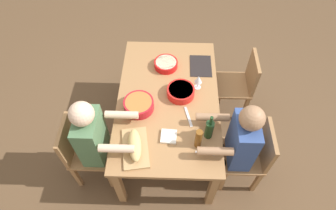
{
  "coord_description": "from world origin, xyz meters",
  "views": [
    {
      "loc": [
        -1.72,
        -0.05,
        2.97
      ],
      "look_at": [
        0.0,
        0.0,
        0.63
      ],
      "focal_mm": 30.47,
      "sensor_mm": 36.0,
      "label": 1
    }
  ],
  "objects_px": {
    "dining_table": "(168,103)",
    "cutting_board": "(135,148)",
    "chair_near_right": "(240,83)",
    "diner_near_left": "(237,143)",
    "serving_bowl_pasta": "(166,64)",
    "bread_loaf": "(135,145)",
    "chair_far_left": "(82,149)",
    "wine_bottle": "(209,129)",
    "chair_near_left": "(252,154)",
    "wine_glass": "(198,80)",
    "napkin_stack": "(169,136)",
    "beer_bottle": "(198,139)",
    "serving_bowl_fruit": "(139,105)",
    "diner_far_left": "(97,139)",
    "serving_bowl_salad": "(181,91)"
  },
  "relations": [
    {
      "from": "diner_near_left",
      "to": "serving_bowl_salad",
      "type": "bearing_deg",
      "value": 45.51
    },
    {
      "from": "serving_bowl_fruit",
      "to": "chair_near_left",
      "type": "bearing_deg",
      "value": -106.54
    },
    {
      "from": "dining_table",
      "to": "serving_bowl_pasta",
      "type": "xyz_separation_m",
      "value": [
        0.44,
        0.04,
        0.12
      ]
    },
    {
      "from": "diner_near_left",
      "to": "serving_bowl_pasta",
      "type": "relative_size",
      "value": 4.8
    },
    {
      "from": "diner_far_left",
      "to": "chair_near_left",
      "type": "bearing_deg",
      "value": -90.0
    },
    {
      "from": "serving_bowl_fruit",
      "to": "wine_bottle",
      "type": "height_order",
      "value": "wine_bottle"
    },
    {
      "from": "chair_far_left",
      "to": "cutting_board",
      "type": "xyz_separation_m",
      "value": [
        -0.11,
        -0.56,
        0.27
      ]
    },
    {
      "from": "wine_bottle",
      "to": "beer_bottle",
      "type": "xyz_separation_m",
      "value": [
        -0.1,
        0.1,
        0.0
      ]
    },
    {
      "from": "napkin_stack",
      "to": "chair_near_right",
      "type": "bearing_deg",
      "value": -41.94
    },
    {
      "from": "dining_table",
      "to": "chair_far_left",
      "type": "distance_m",
      "value": 0.95
    },
    {
      "from": "chair_near_left",
      "to": "diner_near_left",
      "type": "distance_m",
      "value": 0.28
    },
    {
      "from": "diner_near_left",
      "to": "serving_bowl_fruit",
      "type": "distance_m",
      "value": 0.97
    },
    {
      "from": "beer_bottle",
      "to": "wine_glass",
      "type": "relative_size",
      "value": 1.33
    },
    {
      "from": "chair_near_right",
      "to": "chair_far_left",
      "type": "bearing_deg",
      "value": 118.83
    },
    {
      "from": "chair_far_left",
      "to": "cutting_board",
      "type": "distance_m",
      "value": 0.63
    },
    {
      "from": "serving_bowl_pasta",
      "to": "beer_bottle",
      "type": "distance_m",
      "value": 1.0
    },
    {
      "from": "cutting_board",
      "to": "wine_bottle",
      "type": "distance_m",
      "value": 0.67
    },
    {
      "from": "chair_near_right",
      "to": "diner_near_left",
      "type": "distance_m",
      "value": 0.95
    },
    {
      "from": "wine_bottle",
      "to": "napkin_stack",
      "type": "height_order",
      "value": "wine_bottle"
    },
    {
      "from": "chair_far_left",
      "to": "chair_near_left",
      "type": "relative_size",
      "value": 1.0
    },
    {
      "from": "chair_near_left",
      "to": "serving_bowl_salad",
      "type": "xyz_separation_m",
      "value": [
        0.51,
        0.7,
        0.31
      ]
    },
    {
      "from": "dining_table",
      "to": "cutting_board",
      "type": "height_order",
      "value": "cutting_board"
    },
    {
      "from": "diner_near_left",
      "to": "wine_glass",
      "type": "height_order",
      "value": "diner_near_left"
    },
    {
      "from": "bread_loaf",
      "to": "chair_near_right",
      "type": "bearing_deg",
      "value": -47.01
    },
    {
      "from": "wine_bottle",
      "to": "diner_far_left",
      "type": "bearing_deg",
      "value": 92.37
    },
    {
      "from": "dining_table",
      "to": "bread_loaf",
      "type": "xyz_separation_m",
      "value": [
        -0.56,
        0.27,
        0.15
      ]
    },
    {
      "from": "wine_glass",
      "to": "wine_bottle",
      "type": "bearing_deg",
      "value": -172.13
    },
    {
      "from": "diner_far_left",
      "to": "napkin_stack",
      "type": "xyz_separation_m",
      "value": [
        0.01,
        -0.66,
        0.05
      ]
    },
    {
      "from": "dining_table",
      "to": "wine_glass",
      "type": "bearing_deg",
      "value": -62.78
    },
    {
      "from": "chair_far_left",
      "to": "diner_near_left",
      "type": "relative_size",
      "value": 0.71
    },
    {
      "from": "diner_near_left",
      "to": "cutting_board",
      "type": "xyz_separation_m",
      "value": [
        -0.11,
        0.91,
        0.05
      ]
    },
    {
      "from": "chair_far_left",
      "to": "wine_glass",
      "type": "height_order",
      "value": "wine_glass"
    },
    {
      "from": "chair_far_left",
      "to": "wine_bottle",
      "type": "relative_size",
      "value": 2.93
    },
    {
      "from": "bread_loaf",
      "to": "beer_bottle",
      "type": "xyz_separation_m",
      "value": [
        0.05,
        -0.54,
        0.04
      ]
    },
    {
      "from": "dining_table",
      "to": "chair_near_left",
      "type": "height_order",
      "value": "chair_near_left"
    },
    {
      "from": "wine_glass",
      "to": "napkin_stack",
      "type": "distance_m",
      "value": 0.66
    },
    {
      "from": "diner_near_left",
      "to": "wine_bottle",
      "type": "relative_size",
      "value": 4.14
    },
    {
      "from": "chair_near_right",
      "to": "cutting_board",
      "type": "distance_m",
      "value": 1.51
    },
    {
      "from": "serving_bowl_salad",
      "to": "beer_bottle",
      "type": "height_order",
      "value": "beer_bottle"
    },
    {
      "from": "chair_far_left",
      "to": "wine_glass",
      "type": "bearing_deg",
      "value": -61.59
    },
    {
      "from": "chair_near_right",
      "to": "wine_glass",
      "type": "distance_m",
      "value": 0.71
    },
    {
      "from": "cutting_board",
      "to": "chair_near_right",
      "type": "bearing_deg",
      "value": -47.01
    },
    {
      "from": "chair_far_left",
      "to": "beer_bottle",
      "type": "height_order",
      "value": "beer_bottle"
    },
    {
      "from": "dining_table",
      "to": "napkin_stack",
      "type": "distance_m",
      "value": 0.45
    },
    {
      "from": "wine_bottle",
      "to": "serving_bowl_pasta",
      "type": "bearing_deg",
      "value": 25.79
    },
    {
      "from": "chair_far_left",
      "to": "cutting_board",
      "type": "bearing_deg",
      "value": -101.25
    },
    {
      "from": "dining_table",
      "to": "chair_near_right",
      "type": "xyz_separation_m",
      "value": [
        0.45,
        -0.82,
        -0.17
      ]
    },
    {
      "from": "serving_bowl_fruit",
      "to": "bread_loaf",
      "type": "bearing_deg",
      "value": -179.07
    },
    {
      "from": "serving_bowl_fruit",
      "to": "napkin_stack",
      "type": "relative_size",
      "value": 2.05
    },
    {
      "from": "dining_table",
      "to": "wine_bottle",
      "type": "bearing_deg",
      "value": -137.73
    }
  ]
}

